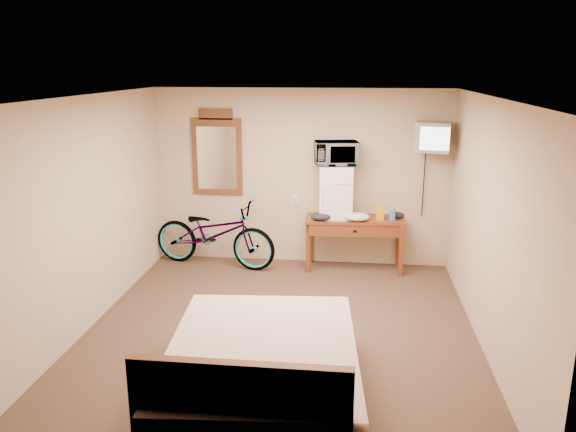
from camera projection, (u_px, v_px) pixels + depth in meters
The scene contains 13 objects.
room at pixel (280, 221), 5.79m from camera, with size 4.60×4.64×2.50m.
desk at pixel (355, 227), 7.78m from camera, with size 1.39×0.59×0.75m.
mini_fridge at pixel (335, 191), 7.74m from camera, with size 0.48×0.47×0.74m.
microwave at pixel (336, 153), 7.60m from camera, with size 0.58×0.39×0.32m, color white.
snack_bag at pixel (380, 213), 7.65m from camera, with size 0.10×0.06×0.21m, color orange.
blue_cup at pixel (392, 215), 7.64m from camera, with size 0.09×0.09×0.15m, color #3A72C8.
cloth_cream at pixel (357, 217), 7.63m from camera, with size 0.35×0.27×0.11m, color beige.
cloth_dark_a at pixel (321, 216), 7.65m from camera, with size 0.28×0.21×0.11m, color black.
cloth_dark_b at pixel (398, 215), 7.76m from camera, with size 0.19×0.15×0.09m, color black.
crt_television at pixel (433, 137), 7.36m from camera, with size 0.50×0.60×0.39m.
wall_mirror at pixel (217, 153), 8.02m from camera, with size 0.72×0.04×1.23m.
bicycle at pixel (214, 233), 7.99m from camera, with size 0.64×1.83×0.96m, color black.
bed at pixel (261, 373), 4.72m from camera, with size 1.74×2.21×0.90m.
Camera 1 is at (0.73, -5.53, 2.81)m, focal length 35.00 mm.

